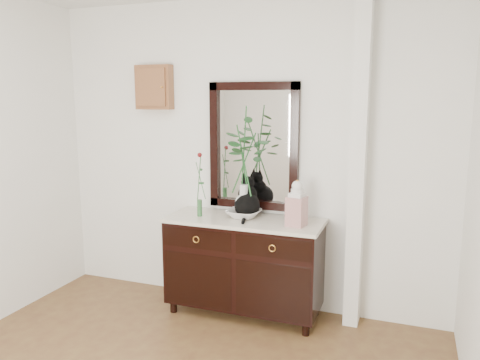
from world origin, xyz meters
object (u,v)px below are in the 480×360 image
at_px(sideboard, 244,261).
at_px(cat, 247,197).
at_px(ginger_jar, 297,203).
at_px(lotus_bowl, 244,214).

bearing_deg(sideboard, cat, 83.42).
distance_m(sideboard, cat, 0.56).
relative_size(sideboard, cat, 3.75).
distance_m(sideboard, ginger_jar, 0.73).
distance_m(cat, lotus_bowl, 0.15).
bearing_deg(cat, lotus_bowl, -154.47).
distance_m(cat, ginger_jar, 0.47).
xyz_separation_m(cat, lotus_bowl, (-0.02, -0.02, -0.14)).
bearing_deg(ginger_jar, cat, 166.42).
bearing_deg(ginger_jar, sideboard, 173.41).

